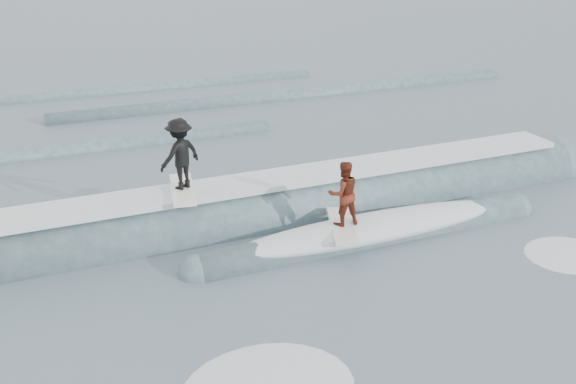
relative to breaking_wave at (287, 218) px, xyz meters
name	(u,v)px	position (x,y,z in m)	size (l,w,h in m)	color
ground	(400,350)	(-0.26, -6.09, -0.05)	(160.00, 160.00, 0.00)	#3C4D58
breaking_wave	(287,218)	(0.00, 0.00, 0.00)	(21.11, 3.84, 2.12)	#355059
surfer_black	(180,157)	(-2.71, 0.32, 2.01)	(1.33, 2.07, 1.89)	white
surfer_red	(343,197)	(0.67, -1.88, 1.23)	(1.19, 2.07, 1.71)	silver
far_swells	(153,114)	(-1.19, 11.56, -0.05)	(36.09, 8.65, 0.80)	#355059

